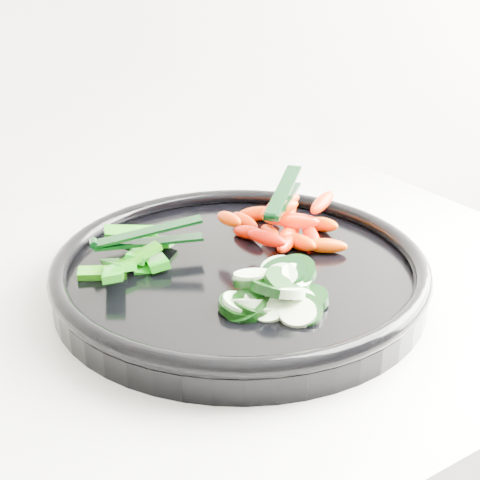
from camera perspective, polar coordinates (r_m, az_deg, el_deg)
veggie_tray at (r=0.67m, az=-0.00°, el=-2.68°), size 0.48×0.48×0.04m
cucumber_pile at (r=0.60m, az=2.77°, el=-4.57°), size 0.12×0.11×0.04m
carrot_pile at (r=0.72m, az=3.89°, el=1.31°), size 0.14×0.15×0.05m
pepper_pile at (r=0.68m, az=-9.00°, el=-1.35°), size 0.12×0.12×0.04m
tong_carrot at (r=0.71m, az=3.66°, el=3.71°), size 0.09×0.09×0.02m
tong_pepper at (r=0.68m, az=-8.10°, el=0.25°), size 0.11×0.05×0.02m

